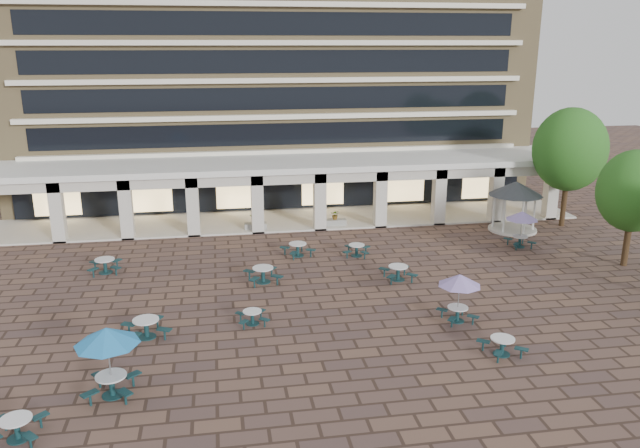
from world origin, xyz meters
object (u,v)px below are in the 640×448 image
Objects in this scene: planter_left at (255,223)px; planter_right at (335,220)px; picnic_table_1 at (146,326)px; gazebo at (515,194)px; picnic_table_0 at (17,427)px; picnic_table_4 at (107,339)px.

planter_right is (5.53, -0.00, -0.10)m from planter_left.
picnic_table_1 is 26.24m from gazebo.
picnic_table_1 is at bearing 65.14° from picnic_table_0.
picnic_table_4 is 0.74× the size of gazebo.
gazebo reaches higher than planter_left.
gazebo is (26.37, 19.28, 2.08)m from picnic_table_0.
gazebo is (22.99, 12.49, 2.03)m from picnic_table_1.
gazebo is at bearing 9.87° from picnic_table_1.
picnic_table_0 is 0.48× the size of gazebo.
picnic_table_1 is 0.85× the size of picnic_table_4.
picnic_table_4 is 1.78× the size of planter_left.
picnic_table_0 is 0.77× the size of picnic_table_1.
picnic_table_4 reaches higher than planter_left.
picnic_table_0 is at bearing -134.60° from picnic_table_4.
planter_left is at bearing 170.46° from gazebo.
picnic_table_4 is 1.78× the size of planter_right.
gazebo is at bearing 37.74° from picnic_table_0.
planter_left is at bearing 180.00° from planter_right.
planter_left is at bearing 69.27° from picnic_table_0.
picnic_table_4 reaches higher than picnic_table_0.
picnic_table_4 is 29.27m from gazebo.
picnic_table_0 is at bearing -135.07° from picnic_table_1.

